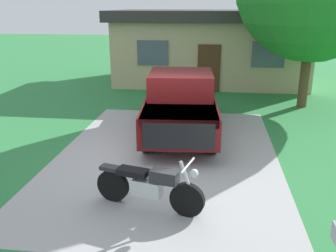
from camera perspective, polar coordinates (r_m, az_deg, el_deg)
ground_plane at (r=9.67m, az=-0.19°, el=-4.59°), size 80.00×80.00×0.00m
driveway_pad at (r=9.67m, az=-0.19°, el=-4.57°), size 5.67×8.38×0.01m
motorcycle at (r=7.12m, az=-2.88°, el=-9.15°), size 2.17×0.88×1.09m
pickup_truck at (r=11.38m, az=1.99°, el=3.96°), size 2.42×5.75×1.90m
neighbor_house at (r=19.14m, az=6.55°, el=12.16°), size 9.60×5.60×3.50m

